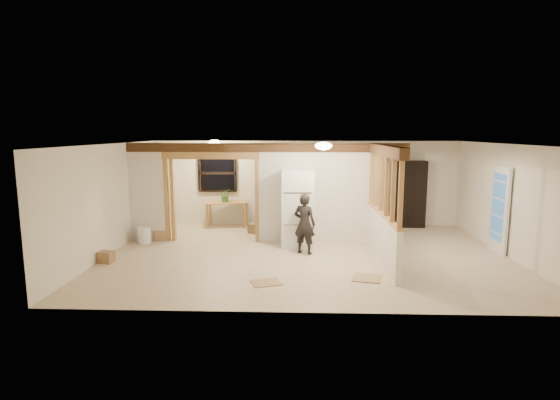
{
  "coord_description": "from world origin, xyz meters",
  "views": [
    {
      "loc": [
        -0.28,
        -9.66,
        2.77
      ],
      "look_at": [
        -0.64,
        0.4,
        1.19
      ],
      "focal_mm": 28.0,
      "sensor_mm": 36.0,
      "label": 1
    }
  ],
  "objects_px": {
    "shop_vac": "(150,225)",
    "bookshelf": "(408,194)",
    "refrigerator": "(298,208)",
    "woman": "(305,224)",
    "work_table": "(227,214)"
  },
  "relations": [
    {
      "from": "woman",
      "to": "shop_vac",
      "type": "distance_m",
      "value": 4.47
    },
    {
      "from": "shop_vac",
      "to": "bookshelf",
      "type": "relative_size",
      "value": 0.28
    },
    {
      "from": "refrigerator",
      "to": "work_table",
      "type": "relative_size",
      "value": 1.57
    },
    {
      "from": "work_table",
      "to": "shop_vac",
      "type": "bearing_deg",
      "value": -161.58
    },
    {
      "from": "bookshelf",
      "to": "refrigerator",
      "type": "bearing_deg",
      "value": -145.12
    },
    {
      "from": "bookshelf",
      "to": "work_table",
      "type": "bearing_deg",
      "value": -178.29
    },
    {
      "from": "refrigerator",
      "to": "shop_vac",
      "type": "height_order",
      "value": "refrigerator"
    },
    {
      "from": "refrigerator",
      "to": "bookshelf",
      "type": "xyz_separation_m",
      "value": [
        3.23,
        2.25,
        0.04
      ]
    },
    {
      "from": "refrigerator",
      "to": "work_table",
      "type": "xyz_separation_m",
      "value": [
        -2.06,
        2.09,
        -0.56
      ]
    },
    {
      "from": "refrigerator",
      "to": "shop_vac",
      "type": "bearing_deg",
      "value": 166.35
    },
    {
      "from": "shop_vac",
      "to": "bookshelf",
      "type": "bearing_deg",
      "value": 10.1
    },
    {
      "from": "work_table",
      "to": "bookshelf",
      "type": "distance_m",
      "value": 5.32
    },
    {
      "from": "refrigerator",
      "to": "bookshelf",
      "type": "bearing_deg",
      "value": 34.88
    },
    {
      "from": "refrigerator",
      "to": "work_table",
      "type": "height_order",
      "value": "refrigerator"
    },
    {
      "from": "refrigerator",
      "to": "woman",
      "type": "height_order",
      "value": "refrigerator"
    }
  ]
}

